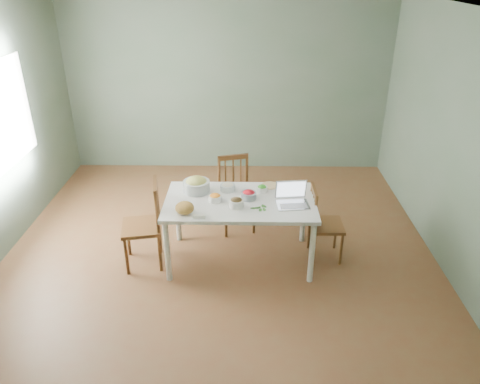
{
  "coord_description": "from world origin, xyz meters",
  "views": [
    {
      "loc": [
        0.31,
        -4.56,
        3.07
      ],
      "look_at": [
        0.24,
        -0.19,
        0.86
      ],
      "focal_mm": 34.21,
      "sensor_mm": 36.0,
      "label": 1
    }
  ],
  "objects_px": {
    "chair_far": "(237,195)",
    "bowl_squash": "(196,184)",
    "chair_right": "(326,223)",
    "bread_boule": "(185,208)",
    "dining_table": "(240,230)",
    "laptop": "(293,196)",
    "chair_left": "(141,225)"
  },
  "relations": [
    {
      "from": "dining_table",
      "to": "chair_left",
      "type": "xyz_separation_m",
      "value": [
        -1.08,
        -0.09,
        0.11
      ]
    },
    {
      "from": "chair_right",
      "to": "bread_boule",
      "type": "xyz_separation_m",
      "value": [
        -1.53,
        -0.37,
        0.39
      ]
    },
    {
      "from": "chair_left",
      "to": "laptop",
      "type": "relative_size",
      "value": 2.95
    },
    {
      "from": "chair_left",
      "to": "bowl_squash",
      "type": "distance_m",
      "value": 0.75
    },
    {
      "from": "chair_far",
      "to": "chair_left",
      "type": "height_order",
      "value": "chair_left"
    },
    {
      "from": "chair_left",
      "to": "bread_boule",
      "type": "xyz_separation_m",
      "value": [
        0.52,
        -0.21,
        0.33
      ]
    },
    {
      "from": "chair_far",
      "to": "laptop",
      "type": "height_order",
      "value": "laptop"
    },
    {
      "from": "dining_table",
      "to": "chair_right",
      "type": "distance_m",
      "value": 0.98
    },
    {
      "from": "bread_boule",
      "to": "bowl_squash",
      "type": "relative_size",
      "value": 0.65
    },
    {
      "from": "chair_far",
      "to": "bowl_squash",
      "type": "height_order",
      "value": "chair_far"
    },
    {
      "from": "chair_right",
      "to": "chair_far",
      "type": "bearing_deg",
      "value": 58.61
    },
    {
      "from": "chair_right",
      "to": "bowl_squash",
      "type": "relative_size",
      "value": 2.95
    },
    {
      "from": "dining_table",
      "to": "bowl_squash",
      "type": "bearing_deg",
      "value": 157.11
    },
    {
      "from": "dining_table",
      "to": "chair_far",
      "type": "height_order",
      "value": "chair_far"
    },
    {
      "from": "bowl_squash",
      "to": "laptop",
      "type": "distance_m",
      "value": 1.1
    },
    {
      "from": "chair_right",
      "to": "bowl_squash",
      "type": "distance_m",
      "value": 1.53
    },
    {
      "from": "bread_boule",
      "to": "bowl_squash",
      "type": "height_order",
      "value": "bowl_squash"
    },
    {
      "from": "dining_table",
      "to": "bread_boule",
      "type": "xyz_separation_m",
      "value": [
        -0.56,
        -0.3,
        0.45
      ]
    },
    {
      "from": "dining_table",
      "to": "laptop",
      "type": "bearing_deg",
      "value": -11.02
    },
    {
      "from": "chair_far",
      "to": "bowl_squash",
      "type": "distance_m",
      "value": 0.75
    },
    {
      "from": "dining_table",
      "to": "chair_right",
      "type": "bearing_deg",
      "value": 4.35
    },
    {
      "from": "laptop",
      "to": "dining_table",
      "type": "bearing_deg",
      "value": 163.0
    },
    {
      "from": "bowl_squash",
      "to": "chair_right",
      "type": "bearing_deg",
      "value": -5.18
    },
    {
      "from": "bread_boule",
      "to": "bowl_squash",
      "type": "distance_m",
      "value": 0.51
    },
    {
      "from": "chair_left",
      "to": "chair_right",
      "type": "bearing_deg",
      "value": 84.04
    },
    {
      "from": "laptop",
      "to": "bowl_squash",
      "type": "bearing_deg",
      "value": 157.28
    },
    {
      "from": "laptop",
      "to": "chair_far",
      "type": "bearing_deg",
      "value": 121.81
    },
    {
      "from": "dining_table",
      "to": "bowl_squash",
      "type": "distance_m",
      "value": 0.71
    },
    {
      "from": "chair_left",
      "to": "bread_boule",
      "type": "relative_size",
      "value": 5.12
    },
    {
      "from": "dining_table",
      "to": "chair_far",
      "type": "xyz_separation_m",
      "value": [
        -0.05,
        0.68,
        0.09
      ]
    },
    {
      "from": "chair_right",
      "to": "chair_left",
      "type": "bearing_deg",
      "value": 93.8
    },
    {
      "from": "dining_table",
      "to": "chair_far",
      "type": "relative_size",
      "value": 1.73
    }
  ]
}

